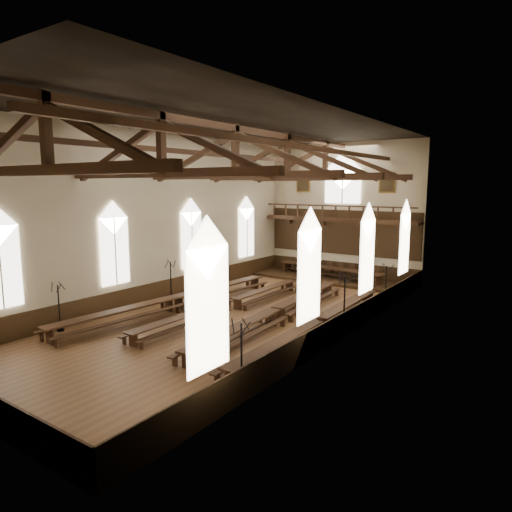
{
  "coord_description": "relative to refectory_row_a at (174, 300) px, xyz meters",
  "views": [
    {
      "loc": [
        14.21,
        -18.49,
        6.9
      ],
      "look_at": [
        0.21,
        1.5,
        3.12
      ],
      "focal_mm": 32.0,
      "sensor_mm": 36.0,
      "label": 1
    }
  ],
  "objects": [
    {
      "name": "refectory_row_b",
      "position": [
        2.74,
        1.35,
        -0.09
      ],
      "size": [
        1.38,
        13.69,
        0.67
      ],
      "color": "#372311",
      "rests_on": "ground"
    },
    {
      "name": "room_walls",
      "position": [
        3.68,
        0.88,
        5.87
      ],
      "size": [
        26.0,
        26.0,
        26.0
      ],
      "color": "#C1B992",
      "rests_on": "ground"
    },
    {
      "name": "minstrels_gallery",
      "position": [
        3.68,
        13.54,
        3.32
      ],
      "size": [
        11.8,
        1.24,
        3.7
      ],
      "color": "#372311",
      "rests_on": "room_walls"
    },
    {
      "name": "candelabrum_left_near",
      "position": [
        -1.87,
        -5.75,
        0.14
      ],
      "size": [
        0.71,
        0.69,
        2.38
      ],
      "color": "black",
      "rests_on": "ground"
    },
    {
      "name": "roof_trusses",
      "position": [
        3.68,
        0.88,
        7.63
      ],
      "size": [
        11.7,
        25.7,
        2.8
      ],
      "color": "#372311",
      "rests_on": "room_walls"
    },
    {
      "name": "candelabrum_left_mid",
      "position": [
        -1.87,
        1.6,
        0.17
      ],
      "size": [
        0.75,
        0.71,
        2.47
      ],
      "color": "black",
      "rests_on": "ground"
    },
    {
      "name": "wainscot_band",
      "position": [
        3.68,
        0.88,
        0.01
      ],
      "size": [
        12.0,
        26.0,
        1.2
      ],
      "color": "#33200F",
      "rests_on": "ground"
    },
    {
      "name": "ground",
      "position": [
        3.68,
        0.88,
        -0.59
      ],
      "size": [
        26.0,
        26.0,
        0.0
      ],
      "primitive_type": "plane",
      "color": "brown",
      "rests_on": "ground"
    },
    {
      "name": "side_windows",
      "position": [
        3.68,
        0.88,
        3.15
      ],
      "size": [
        11.85,
        19.8,
        4.5
      ],
      "color": "white",
      "rests_on": "room_walls"
    },
    {
      "name": "refectory_row_c",
      "position": [
        5.83,
        1.31,
        -0.03
      ],
      "size": [
        2.09,
        14.66,
        0.77
      ],
      "color": "#372311",
      "rests_on": "ground"
    },
    {
      "name": "refectory_row_d",
      "position": [
        8.47,
        0.91,
        -0.04
      ],
      "size": [
        1.72,
        14.37,
        0.74
      ],
      "color": "#372311",
      "rests_on": "ground"
    },
    {
      "name": "dais",
      "position": [
        3.5,
        12.28,
        -0.48
      ],
      "size": [
        11.4,
        3.2,
        0.21
      ],
      "primitive_type": "cube",
      "color": "#33200F",
      "rests_on": "ground"
    },
    {
      "name": "candelabrum_right_far",
      "position": [
        9.23,
        7.9,
        0.16
      ],
      "size": [
        0.67,
        0.75,
        2.45
      ],
      "color": "black",
      "rests_on": "ground"
    },
    {
      "name": "refectory_row_a",
      "position": [
        0.0,
        0.0,
        0.0
      ],
      "size": [
        2.18,
        15.0,
        0.8
      ],
      "color": "#372311",
      "rests_on": "ground"
    },
    {
      "name": "candelabrum_right_mid",
      "position": [
        9.23,
        2.1,
        0.27
      ],
      "size": [
        0.78,
        0.87,
        2.82
      ],
      "color": "black",
      "rests_on": "ground"
    },
    {
      "name": "candelabrum_left_far",
      "position": [
        -1.87,
        5.35,
        0.27
      ],
      "size": [
        0.85,
        0.81,
        2.81
      ],
      "color": "black",
      "rests_on": "ground"
    },
    {
      "name": "high_table",
      "position": [
        3.5,
        12.28,
        0.3
      ],
      "size": [
        8.54,
        2.06,
        0.8
      ],
      "color": "#372311",
      "rests_on": "dais"
    },
    {
      "name": "portraits",
      "position": [
        3.68,
        13.78,
        6.51
      ],
      "size": [
        7.75,
        0.09,
        1.45
      ],
      "color": "brown",
      "rests_on": "room_walls"
    },
    {
      "name": "high_chairs",
      "position": [
        3.5,
        13.11,
        0.21
      ],
      "size": [
        6.78,
        0.49,
        1.07
      ],
      "color": "#372311",
      "rests_on": "dais"
    },
    {
      "name": "candelabrum_right_near",
      "position": [
        9.23,
        -6.08,
        0.2
      ],
      "size": [
        0.78,
        0.73,
        2.58
      ],
      "color": "black",
      "rests_on": "ground"
    },
    {
      "name": "end_window",
      "position": [
        3.68,
        13.78,
        6.64
      ],
      "size": [
        2.8,
        0.12,
        3.8
      ],
      "color": "white",
      "rests_on": "room_walls"
    }
  ]
}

